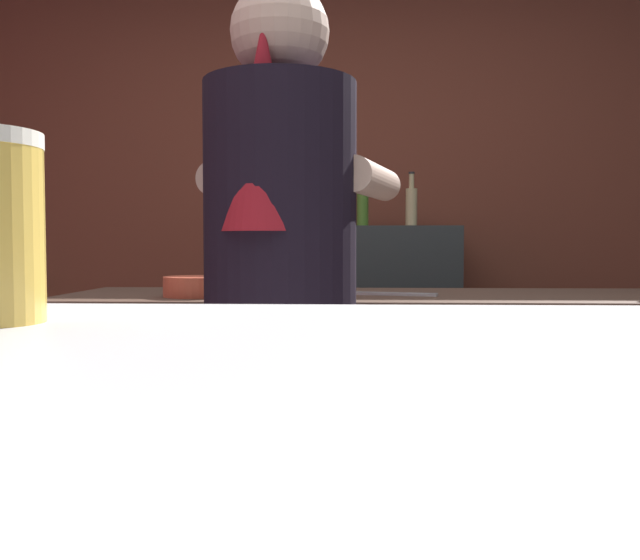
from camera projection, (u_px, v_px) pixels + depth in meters
wall_back at (327, 193)px, 3.58m from camera, size 5.20×0.10×2.70m
prep_counter at (428, 456)px, 2.02m from camera, size 2.10×0.60×0.94m
back_shelf at (373, 349)px, 3.32m from camera, size 0.80×0.36×1.17m
bartender at (280, 299)px, 1.56m from camera, size 0.49×0.55×1.66m
mixing_bowl at (200, 286)px, 1.91m from camera, size 0.20×0.20×0.05m
chefs_knife at (394, 294)px, 1.95m from camera, size 0.24×0.09×0.01m
bottle_soy at (363, 208)px, 3.26m from camera, size 0.05×0.05×0.23m
bottle_vinegar at (312, 210)px, 3.39m from camera, size 0.05×0.05×0.21m
bottle_hot_sauce at (411, 205)px, 3.21m from camera, size 0.05×0.05×0.25m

